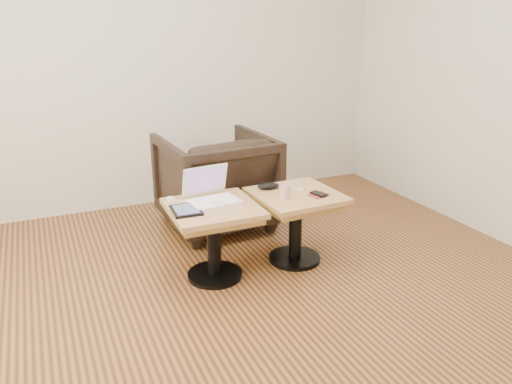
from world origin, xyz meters
name	(u,v)px	position (x,y,z in m)	size (l,w,h in m)	color
room_shell	(248,83)	(0.00, 0.00, 1.35)	(4.52, 4.52, 2.71)	#3D2514
side_table_left	(213,224)	(0.03, 0.65, 0.38)	(0.57, 0.57, 0.51)	black
side_table_right	(296,210)	(0.64, 0.65, 0.38)	(0.59, 0.59, 0.51)	black
laptop	(211,194)	(0.05, 0.74, 0.55)	(0.34, 0.31, 0.22)	white
tablet	(186,210)	(-0.15, 0.63, 0.52)	(0.19, 0.23, 0.02)	black
charging_adapter	(170,199)	(-0.19, 0.86, 0.52)	(0.04, 0.04, 0.02)	white
glasses_case	(268,186)	(0.49, 0.80, 0.53)	(0.16, 0.07, 0.05)	black
striped_cup	(285,192)	(0.51, 0.59, 0.55)	(0.07, 0.07, 0.09)	#BD3F55
earbuds_tangle	(300,190)	(0.68, 0.69, 0.51)	(0.08, 0.06, 0.02)	white
phone_on_sleeve	(319,194)	(0.75, 0.55, 0.51)	(0.15, 0.13, 0.02)	maroon
armchair	(216,181)	(0.35, 1.48, 0.39)	(0.83, 0.85, 0.78)	black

